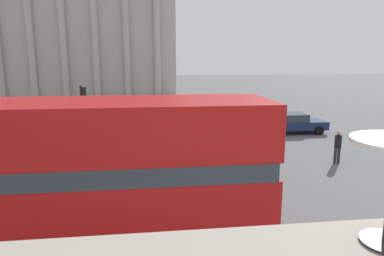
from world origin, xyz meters
name	(u,v)px	position (x,y,z in m)	size (l,w,h in m)	color
double_decker_bus	(69,172)	(-2.66, 6.16, 2.24)	(10.17, 2.74, 4.00)	black
plaza_building_left	(85,8)	(-9.53, 50.90, 12.07)	(25.83, 12.53, 24.16)	#BCB2A8
traffic_light_near	(27,134)	(-4.82, 9.74, 2.45)	(0.42, 0.24, 3.75)	black
traffic_light_mid	(83,107)	(-4.27, 17.06, 2.33)	(0.42, 0.24, 3.55)	black
car_navy	(293,123)	(9.03, 19.50, 0.70)	(4.20, 1.93, 1.35)	black
car_black	(67,130)	(-5.73, 19.03, 0.70)	(4.20, 1.93, 1.35)	black
pedestrian_grey	(124,157)	(-1.71, 11.45, 1.05)	(0.32, 0.32, 1.80)	#282B33
pedestrian_yellow	(79,141)	(-4.06, 14.41, 1.05)	(0.32, 0.32, 1.81)	#282B33
pedestrian_black	(338,145)	(8.30, 12.62, 0.93)	(0.32, 0.32, 1.63)	#282B33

